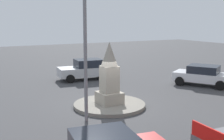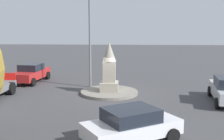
# 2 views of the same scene
# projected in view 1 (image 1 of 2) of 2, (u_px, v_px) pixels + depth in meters

# --- Properties ---
(ground_plane) EXTENTS (80.00, 80.00, 0.00)m
(ground_plane) POSITION_uv_depth(u_px,v_px,m) (109.00, 107.00, 15.89)
(ground_plane) COLOR #424244
(traffic_island) EXTENTS (3.87, 3.87, 0.19)m
(traffic_island) POSITION_uv_depth(u_px,v_px,m) (109.00, 105.00, 15.88)
(traffic_island) COLOR gray
(traffic_island) RESTS_ON ground
(monument) EXTENTS (1.21, 1.21, 3.32)m
(monument) POSITION_uv_depth(u_px,v_px,m) (109.00, 76.00, 15.61)
(monument) COLOR #9E9687
(monument) RESTS_ON traffic_island
(streetlamp) EXTENTS (3.74, 0.28, 7.58)m
(streetlamp) POSITION_uv_depth(u_px,v_px,m) (85.00, 21.00, 12.84)
(streetlamp) COLOR slate
(streetlamp) RESTS_ON ground
(car_white_parked_left) EXTENTS (4.30, 3.60, 1.45)m
(car_white_parked_left) POSITION_uv_depth(u_px,v_px,m) (203.00, 75.00, 20.90)
(car_white_parked_left) COLOR silver
(car_white_parked_left) RESTS_ON ground
(car_silver_parked_right) EXTENTS (2.43, 4.47, 1.59)m
(car_silver_parked_right) POSITION_uv_depth(u_px,v_px,m) (87.00, 69.00, 23.01)
(car_silver_parked_right) COLOR #B7BABF
(car_silver_parked_right) RESTS_ON ground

